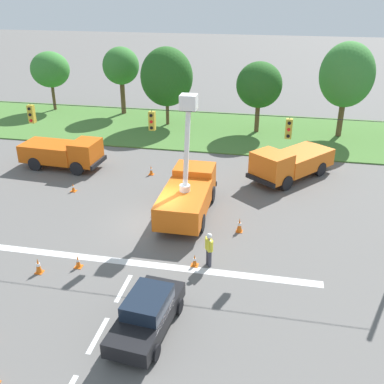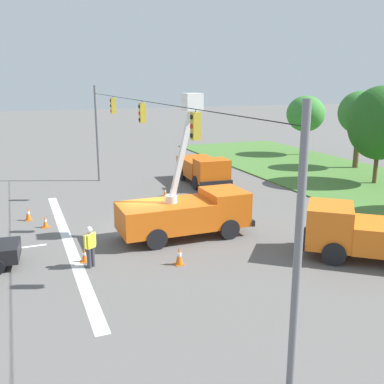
{
  "view_description": "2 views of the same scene",
  "coord_description": "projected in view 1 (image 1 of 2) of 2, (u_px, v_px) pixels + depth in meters",
  "views": [
    {
      "loc": [
        6.19,
        -21.3,
        12.45
      ],
      "look_at": [
        1.58,
        1.86,
        1.32
      ],
      "focal_mm": 42.0,
      "sensor_mm": 36.0,
      "label": 1
    },
    {
      "loc": [
        21.15,
        -5.9,
        7.58
      ],
      "look_at": [
        2.09,
        1.7,
        2.44
      ],
      "focal_mm": 42.0,
      "sensor_mm": 36.0,
      "label": 2
    }
  ],
  "objects": [
    {
      "name": "tree_east",
      "position": [
        259.0,
        85.0,
        38.87
      ],
      "size": [
        3.97,
        3.98,
        6.27
      ],
      "color": "brown",
      "rests_on": "ground"
    },
    {
      "name": "traffic_cone_far_left",
      "position": [
        151.0,
        170.0,
        31.7
      ],
      "size": [
        0.36,
        0.36,
        0.69
      ],
      "color": "orange",
      "rests_on": "ground"
    },
    {
      "name": "signal_gantry",
      "position": [
        155.0,
        151.0,
        23.41
      ],
      "size": [
        26.2,
        0.33,
        7.2
      ],
      "color": "slate",
      "rests_on": "ground"
    },
    {
      "name": "traffic_cone_foreground_right",
      "position": [
        240.0,
        225.0,
        24.43
      ],
      "size": [
        0.36,
        0.36,
        0.81
      ],
      "color": "orange",
      "rests_on": "ground"
    },
    {
      "name": "road_worker",
      "position": [
        209.0,
        247.0,
        21.28
      ],
      "size": [
        0.42,
        0.56,
        1.77
      ],
      "color": "#383842",
      "rests_on": "ground"
    },
    {
      "name": "tree_centre",
      "position": [
        167.0,
        77.0,
        40.83
      ],
      "size": [
        4.81,
        4.4,
        7.2
      ],
      "color": "brown",
      "rests_on": "ground"
    },
    {
      "name": "traffic_cone_near_bucket",
      "position": [
        78.0,
        261.0,
        21.42
      ],
      "size": [
        0.36,
        0.36,
        0.65
      ],
      "color": "orange",
      "rests_on": "ground"
    },
    {
      "name": "traffic_cone_foreground_left",
      "position": [
        73.0,
        187.0,
        29.19
      ],
      "size": [
        0.36,
        0.36,
        0.59
      ],
      "color": "orange",
      "rests_on": "ground"
    },
    {
      "name": "tree_west",
      "position": [
        121.0,
        66.0,
        44.24
      ],
      "size": [
        3.57,
        3.71,
        6.69
      ],
      "color": "brown",
      "rests_on": "ground"
    },
    {
      "name": "utility_truck_support_near",
      "position": [
        290.0,
        162.0,
        30.76
      ],
      "size": [
        6.0,
        6.61,
        2.29
      ],
      "color": "orange",
      "rests_on": "ground"
    },
    {
      "name": "grass_verge",
      "position": [
        209.0,
        130.0,
        41.24
      ],
      "size": [
        56.0,
        12.0,
        0.1
      ],
      "primitive_type": "cube",
      "color": "#477533",
      "rests_on": "ground"
    },
    {
      "name": "tree_far_east",
      "position": [
        347.0,
        75.0,
        37.29
      ],
      "size": [
        4.5,
        4.8,
        8.07
      ],
      "color": "brown",
      "rests_on": "ground"
    },
    {
      "name": "utility_truck_support_far",
      "position": [
        63.0,
        152.0,
        32.61
      ],
      "size": [
        6.01,
        2.76,
        2.16
      ],
      "color": "#D6560F",
      "rests_on": "ground"
    },
    {
      "name": "traffic_cone_lane_edge_b",
      "position": [
        38.0,
        266.0,
        20.98
      ],
      "size": [
        0.36,
        0.36,
        0.78
      ],
      "color": "orange",
      "rests_on": "ground"
    },
    {
      "name": "ground_plane",
      "position": [
        158.0,
        225.0,
        25.29
      ],
      "size": [
        200.0,
        200.0,
        0.0
      ],
      "primitive_type": "plane",
      "color": "#605E5B"
    },
    {
      "name": "tree_far_west",
      "position": [
        50.0,
        70.0,
        45.83
      ],
      "size": [
        3.96,
        3.78,
        6.04
      ],
      "color": "brown",
      "rests_on": "ground"
    },
    {
      "name": "traffic_cone_far_right",
      "position": [
        195.0,
        260.0,
        21.54
      ],
      "size": [
        0.36,
        0.36,
        0.62
      ],
      "color": "orange",
      "rests_on": "ground"
    },
    {
      "name": "utility_truck_bucket_lift",
      "position": [
        188.0,
        192.0,
        25.99
      ],
      "size": [
        2.58,
        6.52,
        6.98
      ],
      "color": "orange",
      "rests_on": "ground"
    },
    {
      "name": "sedan_black",
      "position": [
        147.0,
        313.0,
        17.37
      ],
      "size": [
        2.25,
        4.46,
        1.56
      ],
      "color": "black",
      "rests_on": "ground"
    },
    {
      "name": "lane_markings",
      "position": [
        127.0,
        281.0,
        20.52
      ],
      "size": [
        17.6,
        15.25,
        0.01
      ],
      "color": "silver",
      "rests_on": "ground"
    }
  ]
}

